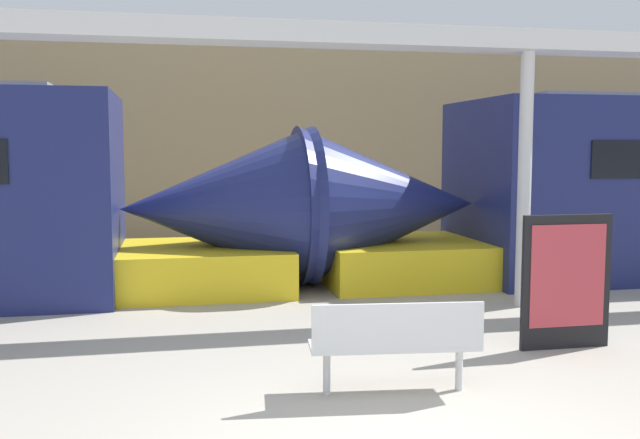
# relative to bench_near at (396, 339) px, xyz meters

# --- Properties ---
(station_wall) EXTENTS (56.00, 0.20, 5.00)m
(station_wall) POSITION_rel_bench_near_xyz_m (-0.46, 10.85, 1.97)
(station_wall) COLOR tan
(station_wall) RESTS_ON ground_plane
(bench_near) EXTENTS (1.60, 0.60, 0.89)m
(bench_near) POSITION_rel_bench_near_xyz_m (0.00, 0.00, 0.00)
(bench_near) COLOR silver
(bench_near) RESTS_ON ground_plane
(poster_board) EXTENTS (1.07, 0.07, 1.53)m
(poster_board) POSITION_rel_bench_near_xyz_m (2.36, 1.10, 0.24)
(poster_board) COLOR black
(poster_board) RESTS_ON ground_plane
(support_column_near) EXTENTS (0.19, 0.19, 3.61)m
(support_column_near) POSITION_rel_bench_near_xyz_m (2.94, 3.25, 1.28)
(support_column_near) COLOR silver
(support_column_near) RESTS_ON ground_plane
(canopy_beam) EXTENTS (28.00, 0.60, 0.28)m
(canopy_beam) POSITION_rel_bench_near_xyz_m (2.94, 3.25, 3.22)
(canopy_beam) COLOR silver
(canopy_beam) RESTS_ON support_column_near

